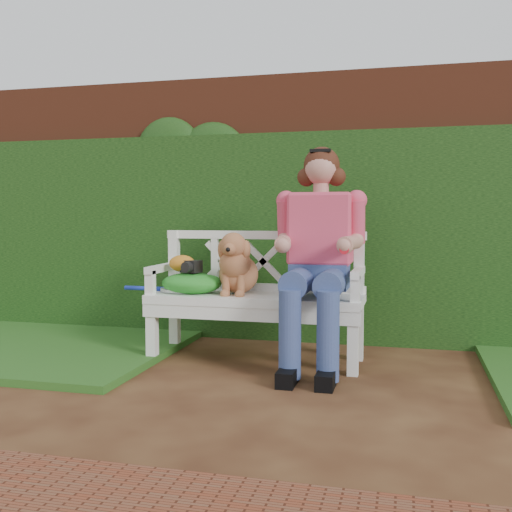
# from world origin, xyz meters

# --- Properties ---
(ground) EXTENTS (60.00, 60.00, 0.00)m
(ground) POSITION_xyz_m (0.00, 0.00, 0.00)
(ground) COLOR #371A0F
(brick_wall) EXTENTS (10.00, 0.30, 2.20)m
(brick_wall) POSITION_xyz_m (0.00, 1.90, 1.10)
(brick_wall) COLOR brown
(brick_wall) RESTS_ON ground
(ivy_hedge) EXTENTS (10.00, 0.18, 1.70)m
(ivy_hedge) POSITION_xyz_m (0.00, 1.68, 0.85)
(ivy_hedge) COLOR #32651E
(ivy_hedge) RESTS_ON ground
(grass_left) EXTENTS (2.60, 2.00, 0.05)m
(grass_left) POSITION_xyz_m (-2.40, 0.90, 0.03)
(grass_left) COLOR #23511E
(grass_left) RESTS_ON ground
(garden_bench) EXTENTS (1.63, 0.73, 0.48)m
(garden_bench) POSITION_xyz_m (-0.44, 0.89, 0.24)
(garden_bench) COLOR white
(garden_bench) RESTS_ON ground
(seated_woman) EXTENTS (0.89, 1.02, 1.53)m
(seated_woman) POSITION_xyz_m (0.01, 0.87, 0.76)
(seated_woman) COLOR #F43D5A
(seated_woman) RESTS_ON ground
(dog) EXTENTS (0.40, 0.47, 0.44)m
(dog) POSITION_xyz_m (-0.57, 0.87, 0.70)
(dog) COLOR #B97A50
(dog) RESTS_ON garden_bench
(tennis_racket) EXTENTS (0.73, 0.47, 0.03)m
(tennis_racket) POSITION_xyz_m (-1.01, 0.89, 0.50)
(tennis_racket) COLOR silver
(tennis_racket) RESTS_ON garden_bench
(green_bag) EXTENTS (0.53, 0.47, 0.15)m
(green_bag) POSITION_xyz_m (-0.91, 0.84, 0.55)
(green_bag) COLOR #227333
(green_bag) RESTS_ON garden_bench
(camera_item) EXTENTS (0.16, 0.14, 0.09)m
(camera_item) POSITION_xyz_m (-0.91, 0.84, 0.67)
(camera_item) COLOR black
(camera_item) RESTS_ON green_bag
(baseball_glove) EXTENTS (0.23, 0.20, 0.12)m
(baseball_glove) POSITION_xyz_m (-0.98, 0.86, 0.69)
(baseball_glove) COLOR #C4751D
(baseball_glove) RESTS_ON green_bag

